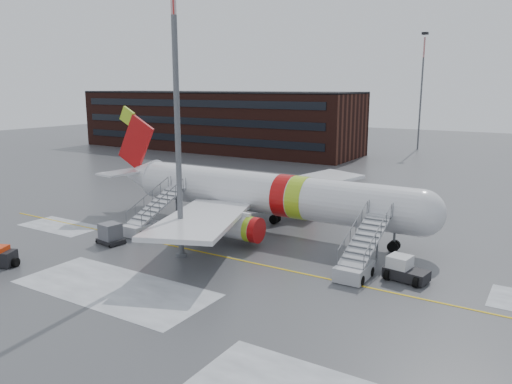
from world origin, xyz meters
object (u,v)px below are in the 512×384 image
Objects in this scene: pushback_tug at (404,270)px; airstair_fwd at (358,261)px; airstair_aft at (146,221)px; light_mast_near at (177,103)px; uld_container at (110,234)px; airliner at (259,193)px.

airstair_fwd is at bearing -165.42° from pushback_tug.
light_mast_near is at bearing -26.43° from airstair_aft.
uld_container is (-23.70, -4.94, 0.09)m from pushback_tug.
light_mast_near is (-16.38, -4.32, 11.28)m from pushback_tug.
pushback_tug is 24.21m from uld_container.
airliner is 16.60m from pushback_tug.
light_mast_near is (7.09, -3.52, 10.95)m from airstair_aft.
airstair_fwd is (12.29, -6.54, -2.35)m from airliner.
airstair_fwd is 21.06m from uld_container.
airstair_fwd is at bearing 14.82° from light_mast_near.
uld_container is (-8.36, -10.68, -2.58)m from airliner.
pushback_tug is 1.31× the size of uld_container.
airliner is 13.28m from light_mast_near.
uld_container is at bearing -93.17° from airstair_aft.
airliner is 1.52× the size of light_mast_near.
pushback_tug is (15.34, -5.74, -2.68)m from airliner.
airstair_fwd is 3.17m from pushback_tug.
pushback_tug is at bearing -20.52° from airliner.
light_mast_near is (7.32, 0.62, 11.19)m from uld_container.
airliner is 13.81m from uld_container.
airstair_aft is 3.21× the size of uld_container.
pushback_tug is at bearing 14.58° from airstair_fwd.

